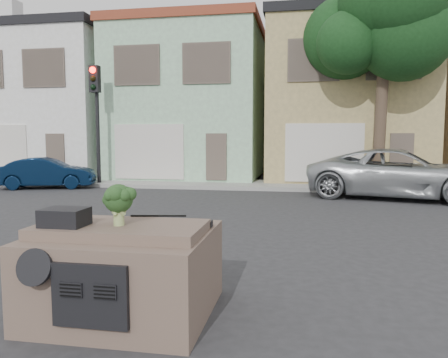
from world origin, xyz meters
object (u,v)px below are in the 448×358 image
(silver_pickup, at_px, (399,198))
(traffic_signal, at_px, (97,126))
(broccoli, at_px, (119,204))
(navy_sedan, at_px, (47,188))

(silver_pickup, distance_m, traffic_signal, 12.25)
(broccoli, bearing_deg, traffic_signal, 117.11)
(silver_pickup, xyz_separation_m, traffic_signal, (-11.88, 1.59, 2.55))
(broccoli, bearing_deg, navy_sedan, 125.26)
(traffic_signal, bearing_deg, broccoli, -62.89)
(navy_sedan, distance_m, traffic_signal, 3.26)
(traffic_signal, bearing_deg, silver_pickup, -7.61)
(silver_pickup, distance_m, broccoli, 12.43)
(traffic_signal, height_order, broccoli, traffic_signal)
(traffic_signal, bearing_deg, navy_sedan, -148.75)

